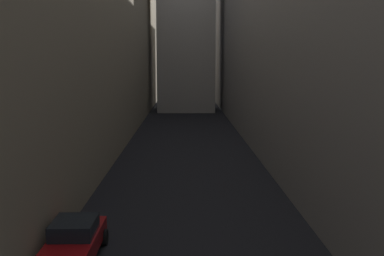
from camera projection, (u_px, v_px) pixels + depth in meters
ground_plane at (187, 134)px, 47.38m from camera, size 264.00×264.00×0.00m
building_block_left at (71, 33)px, 47.64m from camera, size 13.50×108.00×21.00m
building_block_right at (308, 30)px, 48.01m from camera, size 14.79×108.00×21.63m
parked_car_left_third at (75, 239)px, 17.10m from camera, size 1.93×3.98×1.59m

